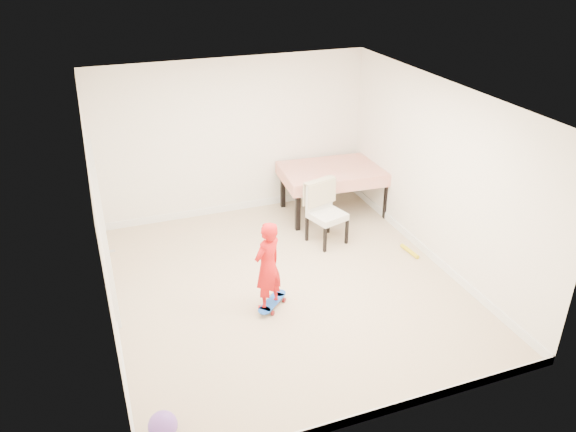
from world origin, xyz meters
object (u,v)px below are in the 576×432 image
object	(u,v)px
balloon	(163,426)
dining_chair	(327,214)
skateboard	(272,304)
dining_table	(334,190)
child	(268,269)

from	to	relation	value
balloon	dining_chair	bearing A→B (deg)	44.45
skateboard	balloon	distance (m)	2.30
skateboard	dining_table	bearing A→B (deg)	6.98
skateboard	child	world-z (taller)	child
dining_table	dining_chair	xyz separation A→B (m)	(-0.53, -0.91, 0.08)
dining_chair	skateboard	size ratio (longest dim) A/B	1.70
dining_chair	skateboard	world-z (taller)	dining_chair
balloon	dining_table	bearing A→B (deg)	47.60
child	skateboard	bearing A→B (deg)	163.71
dining_table	balloon	xyz separation A→B (m)	(-3.50, -3.83, -0.27)
skateboard	child	bearing A→B (deg)	150.77
dining_table	balloon	world-z (taller)	dining_table
skateboard	balloon	size ratio (longest dim) A/B	2.06
dining_table	skateboard	distance (m)	2.92
dining_chair	balloon	xyz separation A→B (m)	(-2.97, -2.92, -0.35)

